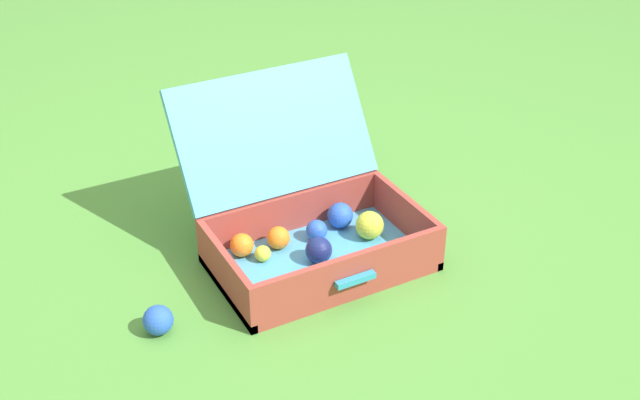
% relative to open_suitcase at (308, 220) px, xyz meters
% --- Properties ---
extents(ground_plane, '(16.00, 16.00, 0.00)m').
position_rel_open_suitcase_xyz_m(ground_plane, '(-0.05, -0.04, -0.10)').
color(ground_plane, '#4C8C38').
extents(open_suitcase, '(0.57, 0.58, 0.44)m').
position_rel_open_suitcase_xyz_m(open_suitcase, '(0.00, 0.00, 0.00)').
color(open_suitcase, '#4799C6').
rests_on(open_suitcase, ground).
extents(stray_ball_on_grass, '(0.07, 0.07, 0.07)m').
position_rel_open_suitcase_xyz_m(stray_ball_on_grass, '(-0.48, -0.13, -0.07)').
color(stray_ball_on_grass, blue).
rests_on(stray_ball_on_grass, ground).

